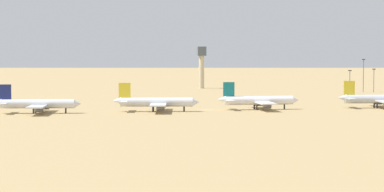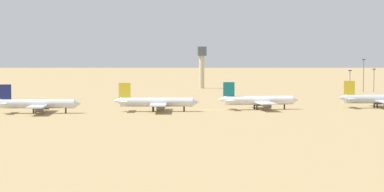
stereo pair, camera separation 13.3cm
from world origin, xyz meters
name	(u,v)px [view 1 (the left image)]	position (x,y,z in m)	size (l,w,h in m)	color
ground	(208,110)	(0.00, 0.00, 0.00)	(4000.00, 4000.00, 0.00)	tan
ridge_west	(119,37)	(6.47, 945.83, 46.32)	(240.87, 153.32, 92.65)	slate
ridge_center	(313,44)	(412.43, 1174.76, 36.96)	(362.52, 298.65, 73.92)	slate
parked_jet_navy_2	(37,104)	(-64.70, -8.77, 3.48)	(32.17, 27.19, 10.62)	silver
parked_jet_yellow_3	(156,102)	(-20.99, -6.91, 3.55)	(32.82, 27.84, 10.84)	silver
parked_jet_teal_4	(258,101)	(19.27, -3.17, 3.53)	(32.55, 27.23, 10.78)	white
parked_jet_yellow_5	(378,99)	(68.64, -2.26, 3.58)	(33.05, 27.96, 10.91)	silver
control_tower	(202,63)	(22.59, 160.88, 15.39)	(5.20, 5.20, 25.51)	#C6B793
light_pole_west	(363,73)	(105.57, 108.66, 10.41)	(1.80, 0.50, 18.33)	#59595E
light_pole_mid	(350,80)	(91.73, 92.46, 7.50)	(1.80, 0.50, 12.68)	#59595E
light_pole_east	(374,78)	(110.43, 105.59, 7.69)	(1.80, 0.50, 13.06)	#59595E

